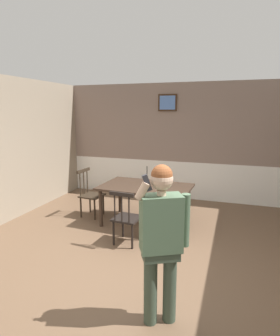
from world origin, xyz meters
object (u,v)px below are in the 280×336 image
object	(u,v)px
chair_near_window	(90,194)
person_figure	(162,235)
dining_table	(146,190)
chair_by_doorway	(126,218)

from	to	relation	value
chair_near_window	person_figure	xyz separation A→B (m)	(2.19, -2.54, 0.50)
chair_near_window	person_figure	size ratio (longest dim) A/B	0.59
dining_table	chair_near_window	size ratio (longest dim) A/B	1.77
chair_near_window	chair_by_doorway	bearing A→B (deg)	55.96
chair_near_window	chair_by_doorway	distance (m)	1.55
person_figure	dining_table	bearing A→B (deg)	-97.06
dining_table	person_figure	size ratio (longest dim) A/B	1.04
chair_near_window	person_figure	distance (m)	3.39
chair_by_doorway	chair_near_window	bearing A→B (deg)	145.52
dining_table	chair_near_window	bearing A→B (deg)	177.05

